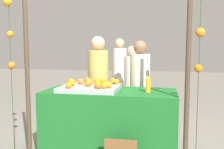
{
  "coord_description": "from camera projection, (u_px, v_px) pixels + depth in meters",
  "views": [
    {
      "loc": [
        0.68,
        -3.43,
        1.48
      ],
      "look_at": [
        0.0,
        0.15,
        1.08
      ],
      "focal_mm": 42.65,
      "sensor_mm": 36.0,
      "label": 1
    }
  ],
  "objects": [
    {
      "name": "crowd_person_0",
      "position": [
        132.0,
        86.0,
        5.2
      ],
      "size": [
        0.29,
        0.29,
        1.47
      ],
      "color": "beige",
      "rests_on": "ground_plane"
    },
    {
      "name": "orange_tray",
      "position": [
        90.0,
        88.0,
        3.57
      ],
      "size": [
        0.77,
        0.63,
        0.06
      ],
      "primitive_type": "cube",
      "color": "#9EA0A5",
      "rests_on": "stall_counter"
    },
    {
      "name": "orange_14",
      "position": [
        107.0,
        84.0,
        3.5
      ],
      "size": [
        0.07,
        0.07,
        0.07
      ],
      "primitive_type": "sphere",
      "color": "orange",
      "rests_on": "orange_tray"
    },
    {
      "name": "orange_16",
      "position": [
        117.0,
        82.0,
        3.71
      ],
      "size": [
        0.07,
        0.07,
        0.07
      ],
      "primitive_type": "sphere",
      "color": "orange",
      "rests_on": "orange_tray"
    },
    {
      "name": "stall_counter",
      "position": [
        110.0,
        123.0,
        3.59
      ],
      "size": [
        1.75,
        0.77,
        0.88
      ],
      "primitive_type": "cube",
      "color": "#196023",
      "rests_on": "ground_plane"
    },
    {
      "name": "canopy_post_left",
      "position": [
        27.0,
        78.0,
        3.29
      ],
      "size": [
        0.06,
        0.06,
        2.17
      ],
      "primitive_type": "cylinder",
      "color": "#473828",
      "rests_on": "ground_plane"
    },
    {
      "name": "orange_12",
      "position": [
        71.0,
        81.0,
        3.7
      ],
      "size": [
        0.08,
        0.08,
        0.08
      ],
      "primitive_type": "sphere",
      "color": "orange",
      "rests_on": "orange_tray"
    },
    {
      "name": "orange_9",
      "position": [
        97.0,
        82.0,
        3.7
      ],
      "size": [
        0.08,
        0.08,
        0.08
      ],
      "primitive_type": "sphere",
      "color": "orange",
      "rests_on": "orange_tray"
    },
    {
      "name": "vendor_right",
      "position": [
        140.0,
        94.0,
        4.17
      ],
      "size": [
        0.31,
        0.31,
        1.55
      ],
      "color": "beige",
      "rests_on": "ground_plane"
    },
    {
      "name": "juice_bottle",
      "position": [
        148.0,
        85.0,
        3.41
      ],
      "size": [
        0.06,
        0.06,
        0.2
      ],
      "color": "orange",
      "rests_on": "stall_counter"
    },
    {
      "name": "orange_15",
      "position": [
        88.0,
        81.0,
        3.77
      ],
      "size": [
        0.09,
        0.09,
        0.09
      ],
      "primitive_type": "sphere",
      "color": "orange",
      "rests_on": "orange_tray"
    },
    {
      "name": "orange_2",
      "position": [
        113.0,
        81.0,
        3.77
      ],
      "size": [
        0.07,
        0.07,
        0.07
      ],
      "primitive_type": "sphere",
      "color": "orange",
      "rests_on": "orange_tray"
    },
    {
      "name": "orange_7",
      "position": [
        104.0,
        86.0,
        3.34
      ],
      "size": [
        0.08,
        0.08,
        0.08
      ],
      "primitive_type": "sphere",
      "color": "orange",
      "rests_on": "orange_tray"
    },
    {
      "name": "canopy_post_right",
      "position": [
        187.0,
        81.0,
        2.93
      ],
      "size": [
        0.06,
        0.06,
        2.17
      ],
      "primitive_type": "cylinder",
      "color": "#473828",
      "rests_on": "ground_plane"
    },
    {
      "name": "garland_strand_right",
      "position": [
        200.0,
        35.0,
        2.86
      ],
      "size": [
        0.11,
        0.1,
        2.1
      ],
      "color": "#2D4C23",
      "rests_on": "ground_plane"
    },
    {
      "name": "orange_1",
      "position": [
        81.0,
        81.0,
        3.71
      ],
      "size": [
        0.08,
        0.08,
        0.08
      ],
      "primitive_type": "sphere",
      "color": "orange",
      "rests_on": "orange_tray"
    },
    {
      "name": "orange_11",
      "position": [
        105.0,
        83.0,
        3.57
      ],
      "size": [
        0.08,
        0.08,
        0.08
      ],
      "primitive_type": "sphere",
      "color": "orange",
      "rests_on": "orange_tray"
    },
    {
      "name": "orange_5",
      "position": [
        98.0,
        84.0,
        3.43
      ],
      "size": [
        0.09,
        0.09,
        0.09
      ],
      "primitive_type": "sphere",
      "color": "orange",
      "rests_on": "orange_tray"
    },
    {
      "name": "orange_6",
      "position": [
        98.0,
        85.0,
        3.34
      ],
      "size": [
        0.09,
        0.09,
        0.09
      ],
      "primitive_type": "sphere",
      "color": "orange",
      "rests_on": "orange_tray"
    },
    {
      "name": "orange_4",
      "position": [
        99.0,
        81.0,
        3.81
      ],
      "size": [
        0.07,
        0.07,
        0.07
      ],
      "primitive_type": "sphere",
      "color": "orange",
      "rests_on": "orange_tray"
    },
    {
      "name": "vendor_left",
      "position": [
        98.0,
        91.0,
        4.28
      ],
      "size": [
        0.33,
        0.33,
        1.62
      ],
      "color": "tan",
      "rests_on": "ground_plane"
    },
    {
      "name": "orange_13",
      "position": [
        103.0,
        81.0,
        3.72
      ],
      "size": [
        0.08,
        0.08,
        0.08
      ],
      "primitive_type": "sphere",
      "color": "orange",
      "rests_on": "orange_tray"
    },
    {
      "name": "orange_8",
      "position": [
        109.0,
        85.0,
        3.39
      ],
      "size": [
        0.08,
        0.08,
        0.08
      ],
      "primitive_type": "sphere",
      "color": "orange",
      "rests_on": "orange_tray"
    },
    {
      "name": "orange_10",
      "position": [
        90.0,
        82.0,
        3.67
      ],
      "size": [
        0.08,
        0.08,
        0.08
      ],
      "primitive_type": "sphere",
      "color": "orange",
      "rests_on": "orange_tray"
    },
    {
      "name": "orange_0",
      "position": [
        72.0,
        83.0,
        3.56
      ],
      "size": [
        0.09,
        0.09,
        0.09
      ],
      "primitive_type": "sphere",
      "color": "orange",
      "rests_on": "orange_tray"
    },
    {
      "name": "orange_17",
      "position": [
        88.0,
        83.0,
        3.52
      ],
      "size": [
        0.08,
        0.08,
        0.08
      ],
      "primitive_type": "sphere",
      "color": "orange",
      "rests_on": "orange_tray"
    },
    {
      "name": "orange_3",
      "position": [
        69.0,
        85.0,
        3.36
      ],
      "size": [
        0.08,
        0.08,
        0.08
      ],
      "primitive_type": "sphere",
      "color": "orange",
      "rests_on": "orange_tray"
    },
    {
      "name": "crowd_person_1",
      "position": [
        119.0,
        77.0,
        6.07
      ],
      "size": [
        0.33,
        0.33,
        1.64
      ],
      "color": "beige",
      "rests_on": "ground_plane"
    },
    {
      "name": "garland_strand_left",
      "position": [
        10.0,
        34.0,
        3.27
      ],
      "size": [
        0.11,
        0.1,
        2.1
      ],
      "color": "#2D4C23",
      "rests_on": "ground_plane"
    }
  ]
}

